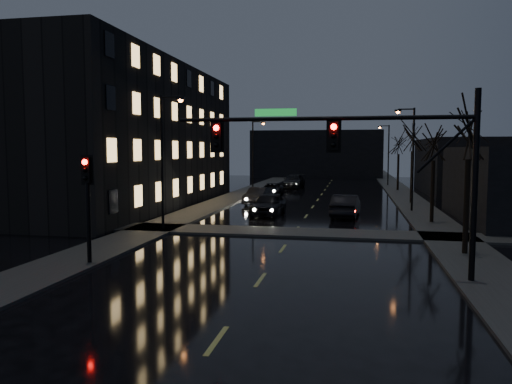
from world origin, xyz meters
The scene contains 22 objects.
ground centered at (0.00, 0.00, 0.00)m, with size 160.00×160.00×0.00m, color black.
sidewalk_left centered at (-8.50, 35.00, 0.06)m, with size 3.00×140.00×0.12m, color #2D2D2B.
sidewalk_right centered at (8.50, 35.00, 0.06)m, with size 3.00×140.00×0.12m, color #2D2D2B.
sidewalk_cross centered at (0.00, 18.50, 0.06)m, with size 40.00×3.00×0.12m, color #2D2D2B.
apartment_block centered at (-16.50, 30.00, 6.00)m, with size 12.00×30.00×12.00m, color black.
commercial_right_far centered at (17.00, 48.00, 3.00)m, with size 12.00×18.00×6.00m, color black.
far_block centered at (-3.00, 78.00, 4.00)m, with size 22.00×10.00×8.00m, color black.
signal_mast centered at (3.85, 9.00, 4.87)m, with size 11.11×0.41×7.00m.
signal_pole_left centered at (-7.50, 8.99, 3.01)m, with size 0.35×0.41×4.53m.
tree_near centered at (8.40, 14.00, 6.22)m, with size 3.52×3.52×8.08m.
tree_mid_a centered at (8.40, 24.00, 5.83)m, with size 3.30×3.30×7.58m.
tree_mid_b centered at (8.40, 36.00, 6.61)m, with size 3.74×3.74×8.59m.
tree_far centered at (8.40, 50.00, 6.06)m, with size 3.43×3.43×7.88m.
streetlight_l_near centered at (-7.58, 18.00, 4.77)m, with size 1.53×0.28×8.00m.
streetlight_l_far centered at (-7.58, 45.00, 4.77)m, with size 1.53×0.28×8.00m.
streetlight_r_mid centered at (7.58, 30.00, 4.77)m, with size 1.53×0.28×8.00m.
streetlight_r_far centered at (7.58, 58.00, 4.77)m, with size 1.53×0.28×8.00m.
oncoming_car_a centered at (-2.78, 26.06, 0.84)m, with size 1.97×4.90×1.67m, color black.
oncoming_car_b centered at (-4.94, 33.20, 0.74)m, with size 1.56×4.48×1.48m, color black.
oncoming_car_c centered at (-5.14, 41.85, 0.64)m, with size 2.11×4.58×1.27m, color black.
oncoming_car_d centered at (-4.07, 52.45, 0.83)m, with size 2.31×5.69×1.65m, color black.
lead_car centered at (2.83, 26.21, 0.81)m, with size 1.71×4.92×1.62m, color black.
Camera 1 is at (3.35, -9.90, 4.86)m, focal length 35.00 mm.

